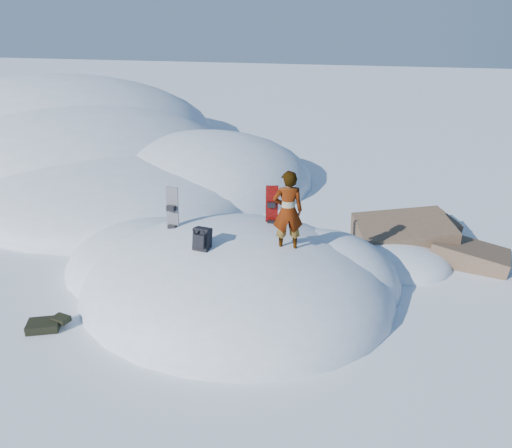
% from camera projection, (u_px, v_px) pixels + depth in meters
% --- Properties ---
extents(ground, '(120.00, 120.00, 0.00)m').
position_uv_depth(ground, '(235.00, 292.00, 11.15)').
color(ground, white).
rests_on(ground, ground).
extents(snow_mound, '(8.00, 6.00, 3.00)m').
position_uv_depth(snow_mound, '(231.00, 286.00, 11.41)').
color(snow_mound, white).
rests_on(snow_mound, ground).
extents(snow_ridge, '(21.50, 18.50, 6.40)m').
position_uv_depth(snow_ridge, '(79.00, 155.00, 22.44)').
color(snow_ridge, white).
rests_on(snow_ridge, ground).
extents(rock_outcrop, '(4.68, 4.41, 1.68)m').
position_uv_depth(rock_outcrop, '(406.00, 254.00, 12.94)').
color(rock_outcrop, brown).
rests_on(rock_outcrop, ground).
extents(snowboard_red, '(0.30, 0.24, 1.47)m').
position_uv_depth(snowboard_red, '(272.00, 216.00, 11.18)').
color(snowboard_red, '#B10C09').
rests_on(snowboard_red, snow_mound).
extents(snowboard_dark, '(0.30, 0.20, 1.53)m').
position_uv_depth(snowboard_dark, '(173.00, 220.00, 11.08)').
color(snowboard_dark, black).
rests_on(snowboard_dark, snow_mound).
extents(backpack, '(0.36, 0.40, 0.54)m').
position_uv_depth(backpack, '(202.00, 239.00, 9.87)').
color(backpack, black).
rests_on(backpack, snow_mound).
extents(gear_pile, '(0.82, 0.65, 0.21)m').
position_uv_depth(gear_pile, '(46.00, 324.00, 9.79)').
color(gear_pile, black).
rests_on(gear_pile, ground).
extents(person, '(0.70, 0.57, 1.66)m').
position_uv_depth(person, '(288.00, 211.00, 9.82)').
color(person, slate).
rests_on(person, snow_mound).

